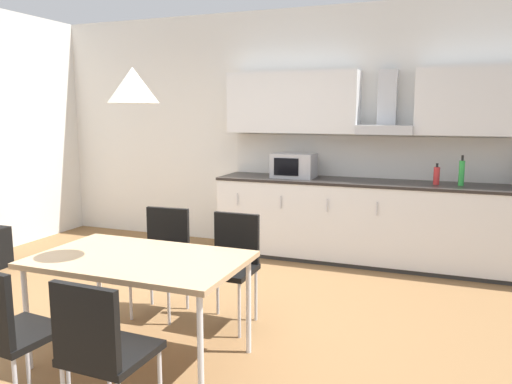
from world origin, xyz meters
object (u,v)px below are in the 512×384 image
Objects in this scene: microwave at (294,166)px; chair_far_right at (232,257)px; pendant_lamp at (133,85)px; chair_near_left at (5,325)px; dining_table at (139,264)px; bottle_green at (462,173)px; bottle_red at (437,175)px; chair_far_left at (163,250)px; chair_near_right at (100,345)px.

microwave is 0.55× the size of chair_far_right.
chair_near_left is at bearing -111.65° from pendant_lamp.
pendant_lamp reaches higher than dining_table.
pendant_lamp is (-2.00, -2.82, 0.78)m from bottle_green.
bottle_red is 0.16× the size of dining_table.
dining_table is 1.15m from pendant_lamp.
chair_near_left reaches higher than dining_table.
pendant_lamp reaches higher than chair_far_left.
chair_near_right is 1.00× the size of chair_far_left.
microwave is 3.70m from chair_near_left.
chair_far_right is (0.10, -2.02, -0.53)m from microwave.
bottle_green is at bearing 50.02° from chair_far_right.
chair_near_right is 1.56m from pendant_lamp.
pendant_lamp reaches higher than chair_near_right.
chair_near_right is 0.63m from chair_near_left.
chair_near_left is at bearing -98.28° from microwave.
microwave is 2.16× the size of bottle_red.
bottle_green reaches higher than chair_far_left.
chair_far_left is (-2.32, -2.02, -0.52)m from bottle_green.
microwave is 3.67m from chair_near_right.
bottle_red is at bearing 68.10° from chair_near_right.
chair_far_left is (-2.08, -2.02, -0.48)m from bottle_red.
bottle_green is 0.24m from bottle_red.
microwave is 1.80m from bottle_green.
bottle_red is (1.56, -0.00, -0.04)m from microwave.
chair_far_left is at bearing 111.50° from pendant_lamp.
dining_table is 1.59× the size of chair_far_left.
bottle_green is at bearing 54.62° from dining_table.
microwave is 2.94m from pendant_lamp.
microwave reaches higher than bottle_red.
chair_far_left is (-0.32, 0.80, -0.15)m from dining_table.
dining_table is 0.88m from chair_near_left.
chair_near_left is (-0.63, 0.00, 0.00)m from chair_near_right.
dining_table is at bearing -122.03° from bottle_red.
chair_near_left is (-2.08, -3.62, -0.48)m from bottle_red.
chair_far_left is at bearing 111.50° from dining_table.
bottle_red is 4.21m from chair_near_left.
chair_near_right is at bearing -115.08° from bottle_green.
chair_near_right is 2.72× the size of pendant_lamp.
microwave is 0.55× the size of chair_near_right.
dining_table is at bearing -125.38° from bottle_green.
bottle_red is 2.53m from chair_far_right.
bottle_green is 3.48m from dining_table.
chair_far_right reaches higher than dining_table.
microwave is 0.35× the size of dining_table.
bottle_green is 0.36× the size of chair_near_left.
bottle_red is at bearing 44.13° from chair_far_left.
bottle_green is at bearing 41.05° from chair_far_left.
bottle_green is at bearing 64.92° from chair_near_right.
chair_near_right is (0.10, -3.63, -0.53)m from microwave.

